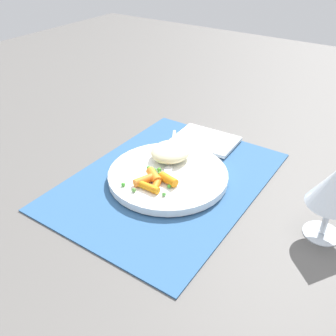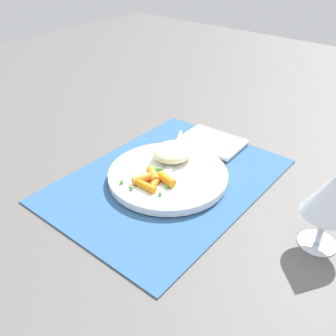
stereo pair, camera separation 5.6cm
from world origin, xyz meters
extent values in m
plane|color=#565451|center=(0.00, 0.00, 0.00)|extent=(2.40, 2.40, 0.00)
cube|color=#2D5684|center=(0.00, 0.00, 0.00)|extent=(0.46, 0.34, 0.01)
cylinder|color=white|center=(0.00, 0.00, 0.01)|extent=(0.24, 0.24, 0.01)
ellipsoid|color=beige|center=(-0.05, -0.03, 0.04)|extent=(0.09, 0.08, 0.03)
cylinder|color=orange|center=(0.05, -0.01, 0.03)|extent=(0.05, 0.03, 0.02)
cylinder|color=orange|center=(0.03, 0.02, 0.03)|extent=(0.02, 0.04, 0.02)
cylinder|color=orange|center=(0.07, 0.00, 0.03)|extent=(0.01, 0.05, 0.01)
cylinder|color=orange|center=(0.05, 0.01, 0.03)|extent=(0.05, 0.03, 0.01)
cylinder|color=orange|center=(0.04, -0.01, 0.03)|extent=(0.04, 0.04, 0.02)
sphere|color=green|center=(0.01, -0.02, 0.02)|extent=(0.01, 0.01, 0.01)
sphere|color=green|center=(0.01, -0.02, 0.02)|extent=(0.01, 0.01, 0.01)
sphere|color=#54AC3A|center=(0.02, -0.01, 0.02)|extent=(0.01, 0.01, 0.01)
sphere|color=green|center=(0.01, -0.04, 0.02)|extent=(0.01, 0.01, 0.01)
sphere|color=#4C9945|center=(0.02, 0.01, 0.02)|extent=(0.01, 0.01, 0.01)
sphere|color=green|center=(0.02, 0.03, 0.02)|extent=(0.01, 0.01, 0.01)
sphere|color=green|center=(0.04, 0.03, 0.02)|extent=(0.01, 0.01, 0.01)
sphere|color=#56973F|center=(0.09, -0.02, 0.02)|extent=(0.01, 0.01, 0.01)
sphere|color=green|center=(0.09, -0.04, 0.02)|extent=(0.01, 0.01, 0.01)
sphere|color=#4EA243|center=(0.07, 0.04, 0.02)|extent=(0.01, 0.01, 0.01)
cube|color=#B9B9B9|center=(0.01, 0.01, 0.02)|extent=(0.05, 0.04, 0.01)
cube|color=#B9B9B9|center=(-0.08, -0.04, 0.02)|extent=(0.14, 0.08, 0.01)
cylinder|color=silver|center=(-0.02, 0.30, 0.00)|extent=(0.06, 0.06, 0.00)
cylinder|color=silver|center=(-0.02, 0.30, 0.03)|extent=(0.01, 0.01, 0.06)
cone|color=silver|center=(-0.02, 0.30, 0.10)|extent=(0.08, 0.08, 0.07)
cube|color=white|center=(-0.17, -0.01, 0.01)|extent=(0.11, 0.14, 0.01)
camera|label=1|loc=(0.51, 0.35, 0.44)|focal=40.08mm
camera|label=2|loc=(0.48, 0.39, 0.44)|focal=40.08mm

